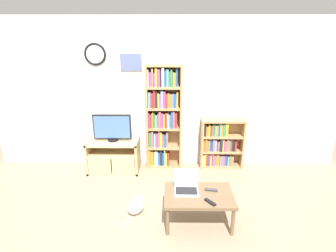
# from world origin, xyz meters

# --- Properties ---
(ground_plane) EXTENTS (18.00, 18.00, 0.00)m
(ground_plane) POSITION_xyz_m (0.00, 0.00, 0.00)
(ground_plane) COLOR gray
(wall_back) EXTENTS (6.21, 0.09, 2.60)m
(wall_back) POSITION_xyz_m (-0.01, 1.66, 1.31)
(wall_back) COLOR silver
(wall_back) RESTS_ON ground_plane
(tv_stand) EXTENTS (0.88, 0.52, 0.56)m
(tv_stand) POSITION_xyz_m (-0.92, 1.33, 0.28)
(tv_stand) COLOR tan
(tv_stand) RESTS_ON ground_plane
(television) EXTENTS (0.64, 0.18, 0.47)m
(television) POSITION_xyz_m (-0.92, 1.34, 0.80)
(television) COLOR black
(television) RESTS_ON tv_stand
(bookshelf_tall) EXTENTS (0.62, 0.24, 1.84)m
(bookshelf_tall) POSITION_xyz_m (-0.06, 1.51, 0.95)
(bookshelf_tall) COLOR tan
(bookshelf_tall) RESTS_ON ground_plane
(bookshelf_short) EXTENTS (0.76, 0.24, 0.90)m
(bookshelf_short) POSITION_xyz_m (0.96, 1.51, 0.43)
(bookshelf_short) COLOR tan
(bookshelf_short) RESTS_ON ground_plane
(coffee_table) EXTENTS (0.86, 0.57, 0.41)m
(coffee_table) POSITION_xyz_m (0.43, -0.05, 0.36)
(coffee_table) COLOR brown
(coffee_table) RESTS_ON ground_plane
(laptop) EXTENTS (0.31, 0.28, 0.25)m
(laptop) POSITION_xyz_m (0.28, 0.04, 0.47)
(laptop) COLOR #B7BABC
(laptop) RESTS_ON coffee_table
(remote_near_laptop) EXTENTS (0.13, 0.15, 0.02)m
(remote_near_laptop) POSITION_xyz_m (0.55, -0.23, 0.42)
(remote_near_laptop) COLOR black
(remote_near_laptop) RESTS_ON coffee_table
(remote_far_from_laptop) EXTENTS (0.17, 0.07, 0.02)m
(remote_far_from_laptop) POSITION_xyz_m (0.60, 0.03, 0.42)
(remote_far_from_laptop) COLOR #38383A
(remote_far_from_laptop) RESTS_ON coffee_table
(cat) EXTENTS (0.31, 0.47, 0.25)m
(cat) POSITION_xyz_m (-0.38, 0.12, 0.11)
(cat) COLOR white
(cat) RESTS_ON ground_plane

